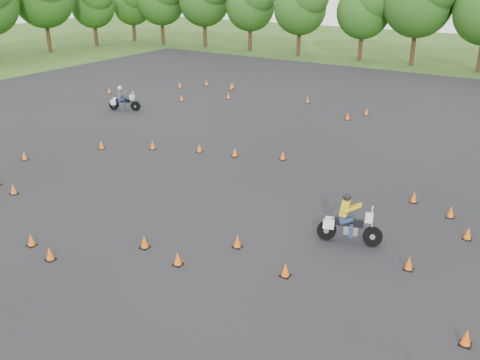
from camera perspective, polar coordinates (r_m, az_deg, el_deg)
The scene contains 6 objects.
ground at distance 18.81m, azimuth -6.58°, elevation -7.27°, with size 140.00×140.00×0.00m, color #2D5119.
asphalt_pad at distance 23.27m, azimuth 2.63°, elevation -1.17°, with size 62.00×62.00×0.00m, color black.
treeline at distance 48.22m, azimuth 21.68°, elevation 15.16°, with size 87.01×32.66×10.34m.
traffic_cones at distance 23.24m, azimuth 2.69°, elevation -0.60°, with size 36.77×32.41×0.45m.
rider_grey at distance 37.04m, azimuth -12.24°, elevation 8.56°, with size 2.18×0.67×1.68m, color #44474C, non-canonical shape.
rider_yellow at distance 19.01m, azimuth 11.68°, elevation -4.25°, with size 2.29×0.70×1.77m, color gold, non-canonical shape.
Camera 1 is at (10.52, -12.63, 9.16)m, focal length 40.00 mm.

